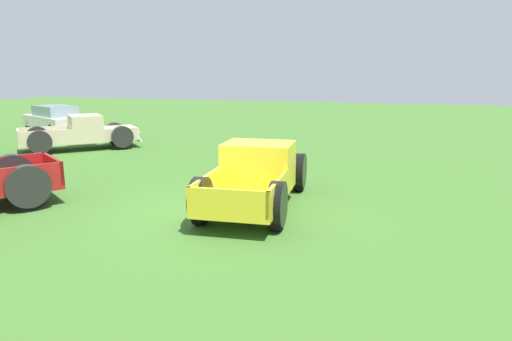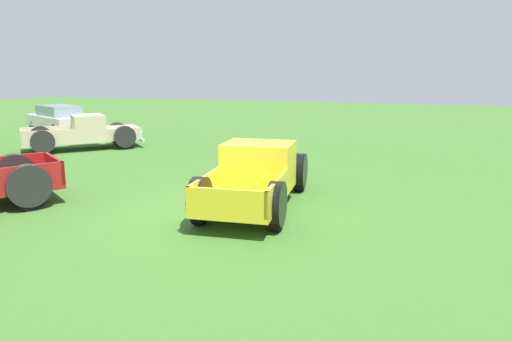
# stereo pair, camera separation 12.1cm
# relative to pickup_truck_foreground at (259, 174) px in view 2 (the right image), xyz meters

# --- Properties ---
(ground_plane) EXTENTS (80.00, 80.00, 0.00)m
(ground_plane) POSITION_rel_pickup_truck_foreground_xyz_m (-0.97, 0.65, -0.74)
(ground_plane) COLOR #3D6B28
(pickup_truck_foreground) EXTENTS (5.16, 2.26, 1.54)m
(pickup_truck_foreground) POSITION_rel_pickup_truck_foreground_xyz_m (0.00, 0.00, 0.00)
(pickup_truck_foreground) COLOR yellow
(pickup_truck_foreground) RESTS_ON ground_plane
(pickup_truck_behind_left) EXTENTS (4.55, 4.57, 1.46)m
(pickup_truck_behind_left) POSITION_rel_pickup_truck_foreground_xyz_m (5.74, 9.34, -0.04)
(pickup_truck_behind_left) COLOR #C6B793
(pickup_truck_behind_left) RESTS_ON ground_plane
(sedan_distant_a) EXTENTS (3.57, 4.72, 1.46)m
(sedan_distant_a) POSITION_rel_pickup_truck_foreground_xyz_m (9.83, 14.44, 0.03)
(sedan_distant_a) COLOR silver
(sedan_distant_a) RESTS_ON ground_plane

